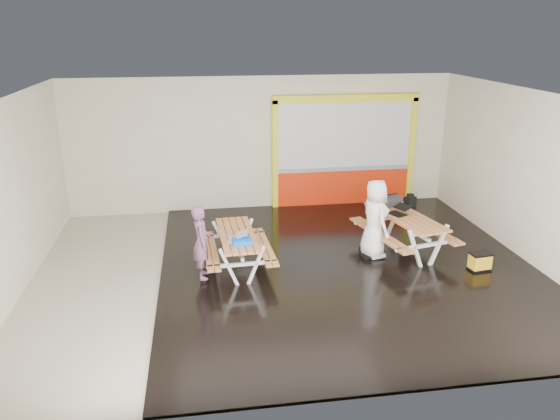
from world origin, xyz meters
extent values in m
cube|color=#BEB4A0|center=(0.00, 0.00, -0.01)|extent=(10.00, 8.00, 0.01)
cube|color=white|center=(0.00, 0.00, 3.50)|extent=(10.00, 8.00, 0.01)
cube|color=beige|center=(0.00, 4.00, 1.75)|extent=(10.00, 0.01, 3.50)
cube|color=beige|center=(0.00, -4.00, 1.75)|extent=(10.00, 0.01, 3.50)
cube|color=beige|center=(-5.00, 0.00, 1.75)|extent=(0.01, 8.00, 3.50)
cube|color=beige|center=(5.00, 0.00, 1.75)|extent=(0.01, 8.00, 3.50)
cube|color=black|center=(1.25, 0.00, 0.03)|extent=(7.50, 7.98, 0.05)
cube|color=red|center=(2.20, 3.93, 0.50)|extent=(3.60, 0.12, 1.00)
cube|color=gray|center=(2.20, 3.93, 1.03)|extent=(3.60, 0.14, 0.10)
cube|color=silver|center=(2.20, 3.94, 1.94)|extent=(3.60, 0.08, 1.72)
cube|color=yellow|center=(0.33, 3.92, 1.45)|extent=(0.14, 0.16, 2.90)
cube|color=yellow|center=(4.07, 3.92, 1.45)|extent=(0.14, 0.16, 2.90)
cube|color=yellow|center=(2.20, 3.92, 2.90)|extent=(3.88, 0.16, 0.20)
cube|color=#BF7842|center=(-1.25, 0.20, 0.77)|extent=(0.21, 1.97, 0.04)
cube|color=#BF7842|center=(-1.11, 0.21, 0.77)|extent=(0.21, 1.97, 0.04)
cube|color=#BF7842|center=(-0.97, 0.22, 0.77)|extent=(0.21, 1.97, 0.04)
cube|color=#BF7842|center=(-0.83, 0.22, 0.77)|extent=(0.21, 1.97, 0.04)
cube|color=#BF7842|center=(-0.69, 0.23, 0.77)|extent=(0.21, 1.97, 0.04)
cube|color=white|center=(-1.19, -0.54, 0.42)|extent=(0.37, 0.08, 0.79)
cube|color=white|center=(-0.68, -0.52, 0.42)|extent=(0.37, 0.08, 0.79)
cube|color=white|center=(-0.93, -0.53, 0.46)|extent=(1.35, 0.12, 0.06)
cube|color=white|center=(-0.93, -0.53, 0.72)|extent=(0.67, 0.09, 0.06)
cube|color=white|center=(-1.26, 0.95, 0.42)|extent=(0.37, 0.08, 0.79)
cube|color=white|center=(-0.75, 0.98, 0.42)|extent=(0.37, 0.08, 0.79)
cube|color=white|center=(-1.00, 0.96, 0.46)|extent=(1.35, 0.12, 0.06)
cube|color=white|center=(-1.00, 0.96, 0.72)|extent=(0.67, 0.09, 0.06)
cube|color=white|center=(-0.97, 0.22, 0.57)|extent=(0.13, 1.61, 0.06)
cube|color=#BF7842|center=(-1.57, 0.19, 0.47)|extent=(0.21, 1.97, 0.04)
cube|color=#BF7842|center=(-1.44, 0.20, 0.47)|extent=(0.21, 1.97, 0.04)
cube|color=#BF7842|center=(-0.49, 0.24, 0.47)|extent=(0.21, 1.97, 0.04)
cube|color=#BF7842|center=(-0.36, 0.25, 0.47)|extent=(0.21, 1.97, 0.04)
cube|color=#BF7842|center=(2.34, 0.46, 0.84)|extent=(0.61, 2.15, 0.04)
cube|color=#BF7842|center=(2.49, 0.50, 0.84)|extent=(0.61, 2.15, 0.04)
cube|color=#BF7842|center=(2.64, 0.53, 0.84)|extent=(0.61, 2.15, 0.04)
cube|color=#BF7842|center=(2.80, 0.56, 0.84)|extent=(0.61, 2.15, 0.04)
cube|color=#BF7842|center=(2.95, 0.60, 0.84)|extent=(0.61, 2.15, 0.04)
cube|color=white|center=(2.55, -0.34, 0.46)|extent=(0.41, 0.15, 0.87)
cube|color=white|center=(3.10, -0.22, 0.46)|extent=(0.41, 0.15, 0.87)
cube|color=white|center=(2.83, -0.28, 0.51)|extent=(1.47, 0.39, 0.07)
cube|color=white|center=(2.83, -0.28, 0.79)|extent=(0.73, 0.22, 0.07)
cube|color=white|center=(2.19, 1.27, 0.46)|extent=(0.41, 0.15, 0.87)
cube|color=white|center=(2.74, 1.40, 0.46)|extent=(0.41, 0.15, 0.87)
cube|color=white|center=(2.46, 1.34, 0.51)|extent=(1.47, 0.39, 0.07)
cube|color=white|center=(2.46, 1.34, 0.79)|extent=(0.73, 0.22, 0.07)
cube|color=white|center=(2.64, 0.53, 0.63)|extent=(0.45, 1.75, 0.07)
cube|color=#BF7842|center=(1.99, 0.38, 0.52)|extent=(0.60, 2.15, 0.04)
cube|color=#BF7842|center=(2.13, 0.41, 0.52)|extent=(0.60, 2.15, 0.04)
cube|color=#BF7842|center=(3.16, 0.64, 0.52)|extent=(0.60, 2.15, 0.04)
cube|color=#BF7842|center=(3.30, 0.68, 0.52)|extent=(0.60, 2.15, 0.04)
imported|color=#6E4560|center=(-1.67, -0.19, 0.82)|extent=(0.36, 0.54, 1.45)
imported|color=white|center=(1.90, 0.34, 0.90)|extent=(0.66, 0.89, 1.66)
cube|color=silver|center=(-1.04, -0.11, 0.80)|extent=(0.27, 0.37, 0.02)
cube|color=silver|center=(-0.90, -0.13, 0.91)|extent=(0.26, 0.36, 0.07)
cube|color=silver|center=(-0.90, -0.13, 0.91)|extent=(0.22, 0.32, 0.05)
cube|color=black|center=(2.50, 0.62, 0.87)|extent=(0.40, 0.45, 0.02)
cube|color=black|center=(2.64, 0.69, 1.00)|extent=(0.38, 0.44, 0.07)
cube|color=silver|center=(2.64, 0.69, 1.00)|extent=(0.33, 0.38, 0.06)
cube|color=blue|center=(-0.91, -0.32, 0.84)|extent=(0.38, 0.28, 0.10)
cube|color=black|center=(2.55, 1.20, 0.97)|extent=(0.53, 0.37, 0.21)
cylinder|color=black|center=(2.55, 1.20, 1.13)|extent=(0.35, 0.14, 0.03)
cube|color=black|center=(3.11, 1.45, 0.77)|extent=(0.33, 0.29, 0.39)
cylinder|color=black|center=(3.11, 1.45, 0.98)|extent=(0.24, 0.24, 0.10)
cube|color=black|center=(1.90, 0.39, 0.13)|extent=(0.48, 0.39, 0.17)
cube|color=black|center=(3.81, -0.62, 0.07)|extent=(0.45, 0.32, 0.04)
cube|color=gold|center=(3.81, -0.62, 0.23)|extent=(0.43, 0.30, 0.31)
cube|color=black|center=(3.81, -0.62, 0.40)|extent=(0.45, 0.32, 0.03)
camera|label=1|loc=(-1.62, -9.67, 4.72)|focal=34.38mm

